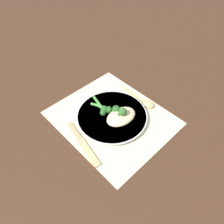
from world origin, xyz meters
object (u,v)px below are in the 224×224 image
broccoli_stalk_right (104,110)px  spoon (145,101)px  broccoli_stalk_left (114,110)px  knife (82,142)px  plate (112,116)px  chicken_fillet (121,117)px  broccoli_stalk_rear (118,114)px

broccoli_stalk_right → spoon: (-0.06, -0.15, -0.02)m
broccoli_stalk_left → broccoli_stalk_right: 0.03m
broccoli_stalk_left → knife: size_ratio=0.59×
plate → broccoli_stalk_right: 0.04m
knife → spoon: bearing=-173.4°
plate → spoon: 0.14m
broccoli_stalk_left → spoon: (-0.03, -0.13, -0.02)m
broccoli_stalk_left → knife: broccoli_stalk_left is taller
chicken_fillet → broccoli_stalk_rear: 0.02m
broccoli_stalk_left → spoon: broccoli_stalk_left is taller
plate → broccoli_stalk_rear: (-0.02, -0.01, 0.02)m
chicken_fillet → broccoli_stalk_left: size_ratio=1.01×
broccoli_stalk_left → broccoli_stalk_right: bearing=-72.7°
broccoli_stalk_rear → broccoli_stalk_left: broccoli_stalk_left is taller
plate → spoon: (-0.03, -0.14, -0.00)m
knife → broccoli_stalk_left: bearing=-164.1°
broccoli_stalk_left → broccoli_stalk_right: size_ratio=1.08×
broccoli_stalk_right → plate: bearing=121.0°
broccoli_stalk_rear → broccoli_stalk_right: (0.05, 0.02, -0.00)m
broccoli_stalk_right → knife: 0.14m
broccoli_stalk_rear → broccoli_stalk_right: size_ratio=1.14×
chicken_fillet → knife: chicken_fillet is taller
broccoli_stalk_right → knife: size_ratio=0.54×
knife → chicken_fillet: bearing=-178.6°
chicken_fillet → broccoli_stalk_right: bearing=15.2°
chicken_fillet → broccoli_stalk_rear: same height
broccoli_stalk_left → spoon: bearing=139.2°
spoon → broccoli_stalk_left: bearing=-14.4°
plate → knife: plate is taller
broccoli_stalk_right → broccoli_stalk_rear: bearing=124.1°
chicken_fillet → spoon: bearing=-87.8°
chicken_fillet → broccoli_stalk_left: (0.04, -0.01, 0.00)m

